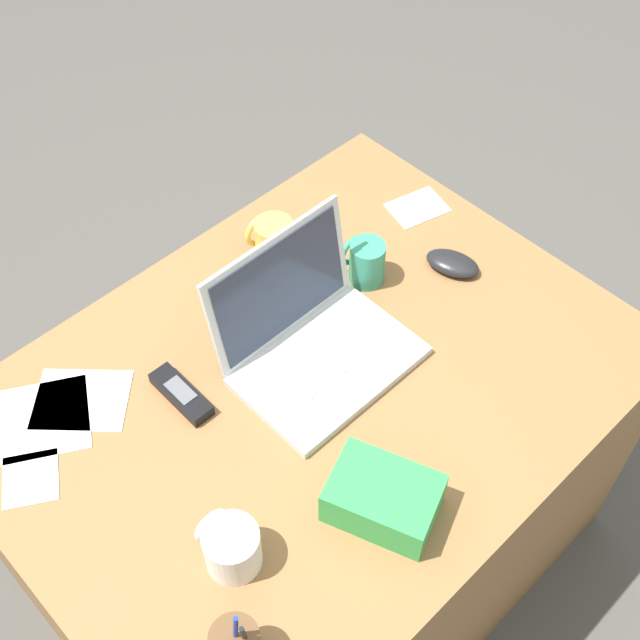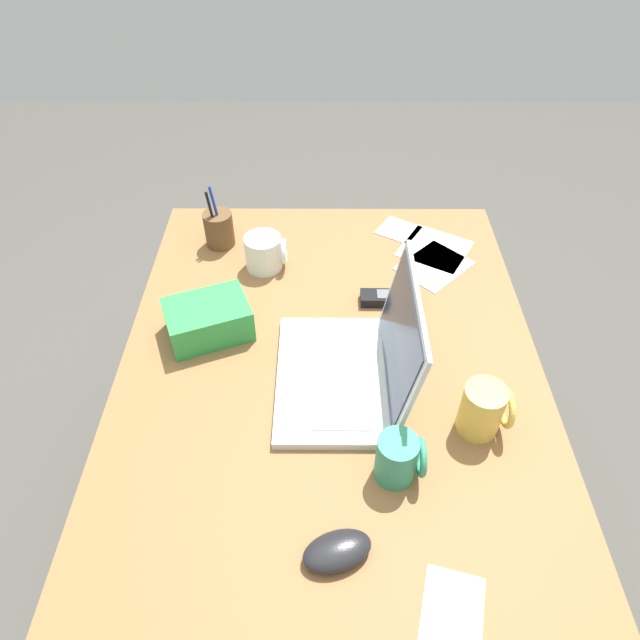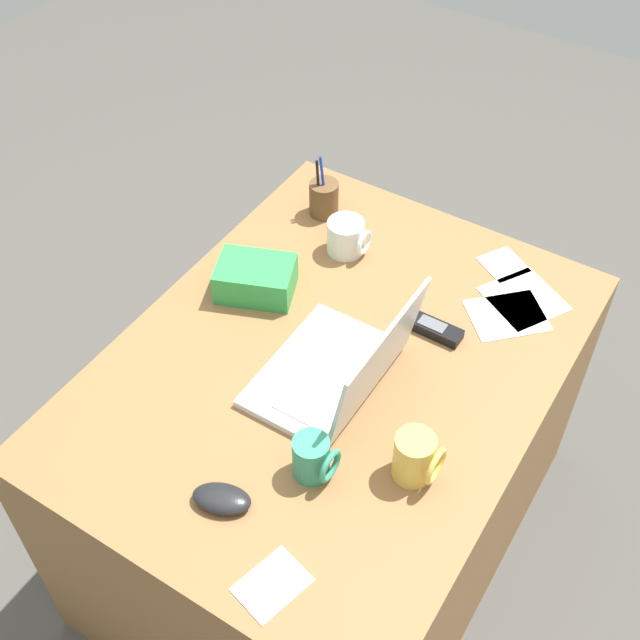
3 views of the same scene
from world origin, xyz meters
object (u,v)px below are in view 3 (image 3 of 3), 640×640
laptop (340,369)px  coffee_mug_tall (347,237)px  pen_holder (324,198)px  snack_bag (256,279)px  coffee_mug_white (313,458)px  coffee_mug_spare (416,458)px  computer_mouse (222,499)px  cordless_phone (432,328)px

laptop → coffee_mug_tall: size_ratio=3.23×
pen_holder → snack_bag: 0.33m
coffee_mug_white → snack_bag: bearing=-132.7°
laptop → coffee_mug_spare: laptop is taller
laptop → snack_bag: laptop is taller
computer_mouse → laptop: bearing=155.1°
coffee_mug_white → cordless_phone: size_ratio=0.69×
coffee_mug_tall → coffee_mug_spare: coffee_mug_spare is taller
coffee_mug_spare → cordless_phone: size_ratio=0.77×
computer_mouse → pen_holder: (-0.82, -0.29, 0.03)m
coffee_mug_white → coffee_mug_tall: bearing=-154.8°
snack_bag → coffee_mug_tall: bearing=155.6°
coffee_mug_white → pen_holder: bearing=-149.5°
coffee_mug_spare → coffee_mug_tall: bearing=-137.7°
coffee_mug_white → pen_holder: (-0.67, -0.40, -0.00)m
pen_holder → coffee_mug_tall: bearing=52.7°
coffee_mug_white → coffee_mug_spare: (-0.10, 0.16, 0.01)m
coffee_mug_white → cordless_phone: (-0.45, 0.03, -0.04)m
laptop → cordless_phone: 0.26m
cordless_phone → snack_bag: 0.42m
coffee_mug_spare → snack_bag: bearing=-114.6°
coffee_mug_white → laptop: bearing=-161.7°
computer_mouse → coffee_mug_tall: (-0.73, -0.17, 0.03)m
coffee_mug_tall → snack_bag: (0.23, -0.11, -0.00)m
coffee_mug_white → coffee_mug_spare: coffee_mug_spare is taller
laptop → cordless_phone: size_ratio=2.39×
laptop → coffee_mug_spare: bearing=64.5°
coffee_mug_spare → pen_holder: (-0.57, -0.56, -0.01)m
computer_mouse → snack_bag: bearing=-170.3°
laptop → snack_bag: (-0.14, -0.31, -0.01)m
coffee_mug_white → snack_bag: 0.51m
laptop → computer_mouse: size_ratio=2.94×
computer_mouse → coffee_mug_tall: 0.75m
laptop → coffee_mug_spare: (0.11, 0.23, 0.00)m
coffee_mug_white → coffee_mug_tall: (-0.58, -0.27, -0.00)m
cordless_phone → laptop: bearing=-21.9°
snack_bag → cordless_phone: bearing=104.1°
coffee_mug_white → computer_mouse: bearing=-36.2°
pen_holder → snack_bag: size_ratio=0.99×
coffee_mug_white → coffee_mug_tall: coffee_mug_white is taller
coffee_mug_spare → cordless_phone: 0.38m
pen_holder → snack_bag: pen_holder is taller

